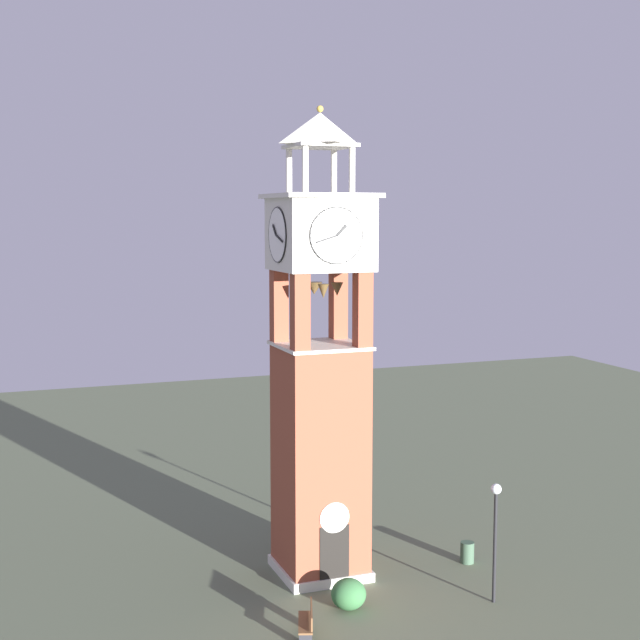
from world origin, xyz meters
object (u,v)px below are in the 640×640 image
(lamp_post, at_px, (495,521))
(park_bench, at_px, (308,622))
(trash_bin, at_px, (467,552))
(clock_tower, at_px, (320,385))

(lamp_post, bearing_deg, park_bench, -178.61)
(lamp_post, bearing_deg, trash_bin, 74.93)
(clock_tower, xyz_separation_m, lamp_post, (4.63, -4.47, -4.18))
(park_bench, bearing_deg, clock_tower, 65.08)
(clock_tower, relative_size, trash_bin, 21.07)
(clock_tower, relative_size, park_bench, 10.18)
(clock_tower, xyz_separation_m, park_bench, (-2.15, -4.63, -6.54))
(park_bench, height_order, lamp_post, lamp_post)
(clock_tower, distance_m, park_bench, 8.30)
(clock_tower, xyz_separation_m, trash_bin, (5.55, -1.05, -6.62))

